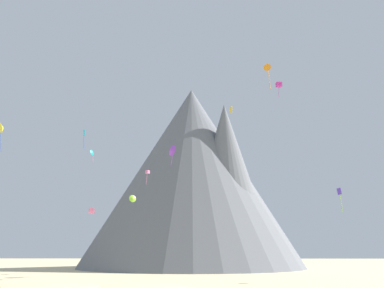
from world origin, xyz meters
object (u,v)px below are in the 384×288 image
(kite_yellow_mid, at_px, (2,128))
(kite_teal_high, at_px, (92,153))
(kite_cyan_high, at_px, (84,135))
(kite_orange_high, at_px, (267,68))
(kite_violet_mid, at_px, (172,150))
(kite_indigo_low, at_px, (340,195))
(kite_pink_mid, at_px, (148,172))
(kite_gold_high, at_px, (231,110))
(kite_magenta_high, at_px, (279,85))
(kite_lime_low, at_px, (133,198))
(bush_near_right, at_px, (26,286))
(rock_massif, at_px, (194,180))
(kite_rainbow_low, at_px, (92,211))

(kite_yellow_mid, height_order, kite_teal_high, kite_teal_high)
(kite_cyan_high, bearing_deg, kite_yellow_mid, -4.44)
(kite_orange_high, xyz_separation_m, kite_violet_mid, (-17.61, 4.29, -14.18))
(kite_indigo_low, relative_size, kite_pink_mid, 1.19)
(kite_gold_high, bearing_deg, kite_magenta_high, 105.88)
(kite_lime_low, bearing_deg, kite_teal_high, 93.30)
(bush_near_right, bearing_deg, kite_pink_mid, 74.90)
(bush_near_right, relative_size, kite_magenta_high, 0.67)
(kite_teal_high, distance_m, kite_orange_high, 48.03)
(kite_yellow_mid, relative_size, kite_cyan_high, 0.98)
(bush_near_right, xyz_separation_m, kite_violet_mid, (14.94, 20.00, 21.66))
(kite_lime_low, bearing_deg, kite_cyan_high, 125.05)
(kite_lime_low, distance_m, kite_pink_mid, 11.42)
(bush_near_right, height_order, kite_orange_high, kite_orange_high)
(kite_magenta_high, bearing_deg, kite_indigo_low, 100.14)
(kite_teal_high, xyz_separation_m, kite_magenta_high, (44.30, -12.18, 11.92))
(rock_massif, relative_size, kite_cyan_high, 18.20)
(kite_orange_high, xyz_separation_m, kite_magenta_high, (5.07, 14.19, 3.40))
(kite_gold_high, height_order, kite_cyan_high, kite_gold_high)
(bush_near_right, xyz_separation_m, kite_magenta_high, (37.62, 29.90, 39.24))
(bush_near_right, height_order, kite_teal_high, kite_teal_high)
(kite_gold_high, bearing_deg, kite_teal_high, -135.54)
(kite_indigo_low, height_order, kite_pink_mid, kite_pink_mid)
(kite_magenta_high, bearing_deg, kite_teal_high, -16.74)
(rock_massif, bearing_deg, kite_yellow_mid, -117.03)
(kite_lime_low, height_order, kite_orange_high, kite_orange_high)
(kite_yellow_mid, height_order, kite_lime_low, kite_yellow_mid)
(rock_massif, bearing_deg, kite_gold_high, -76.14)
(bush_near_right, bearing_deg, kite_indigo_low, 15.31)
(kite_rainbow_low, xyz_separation_m, kite_gold_high, (24.18, 6.96, 20.49))
(kite_yellow_mid, relative_size, kite_violet_mid, 1.09)
(kite_pink_mid, bearing_deg, kite_gold_high, -82.13)
(kite_yellow_mid, relative_size, kite_gold_high, 3.36)
(rock_massif, xyz_separation_m, kite_pink_mid, (-9.32, -24.28, -2.87))
(kite_magenta_high, xyz_separation_m, kite_pink_mid, (-28.90, 2.42, -19.08))
(kite_rainbow_low, height_order, kite_cyan_high, kite_cyan_high)
(kite_teal_high, relative_size, kite_magenta_high, 0.94)
(kite_yellow_mid, relative_size, kite_pink_mid, 1.41)
(kite_teal_high, bearing_deg, kite_violet_mid, -118.63)
(kite_indigo_low, xyz_separation_m, kite_violet_mid, (-26.47, 8.66, 9.57))
(kite_yellow_mid, xyz_separation_m, kite_magenta_high, (46.06, 25.20, 18.28))
(kite_teal_high, relative_size, kite_indigo_low, 0.91)
(kite_magenta_high, xyz_separation_m, kite_cyan_high, (-41.87, -2.07, -11.92))
(kite_lime_low, relative_size, kite_orange_high, 0.28)
(bush_near_right, height_order, kite_gold_high, kite_gold_high)
(rock_massif, relative_size, kite_rainbow_low, 67.55)
(kite_rainbow_low, bearing_deg, rock_massif, 135.80)
(kite_orange_high, xyz_separation_m, kite_indigo_low, (8.85, -4.37, -23.74))
(kite_lime_low, xyz_separation_m, kite_magenta_high, (30.09, 6.64, 25.94))
(kite_yellow_mid, distance_m, kite_violet_mid, 27.94)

